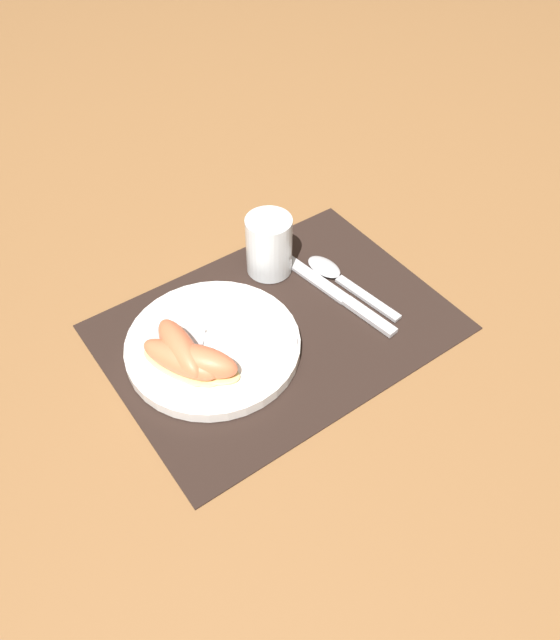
% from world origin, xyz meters
% --- Properties ---
extents(ground_plane, '(3.00, 3.00, 0.00)m').
position_xyz_m(ground_plane, '(0.00, 0.00, 0.00)').
color(ground_plane, olive).
extents(placemat, '(0.46, 0.33, 0.00)m').
position_xyz_m(placemat, '(0.00, 0.00, 0.00)').
color(placemat, black).
rests_on(placemat, ground_plane).
extents(plate, '(0.23, 0.23, 0.02)m').
position_xyz_m(plate, '(-0.09, 0.01, 0.01)').
color(plate, white).
rests_on(plate, placemat).
extents(juice_glass, '(0.07, 0.07, 0.09)m').
position_xyz_m(juice_glass, '(0.06, 0.10, 0.04)').
color(juice_glass, silver).
rests_on(juice_glass, placemat).
extents(knife, '(0.05, 0.22, 0.01)m').
position_xyz_m(knife, '(0.10, -0.00, 0.01)').
color(knife, '#BCBCC1').
rests_on(knife, placemat).
extents(spoon, '(0.05, 0.17, 0.01)m').
position_xyz_m(spoon, '(0.13, 0.03, 0.01)').
color(spoon, '#BCBCC1').
rests_on(spoon, placemat).
extents(fork, '(0.16, 0.14, 0.00)m').
position_xyz_m(fork, '(-0.09, 0.02, 0.02)').
color(fork, '#BCBCC1').
rests_on(fork, plate).
extents(citrus_wedge_0, '(0.05, 0.11, 0.04)m').
position_xyz_m(citrus_wedge_0, '(-0.14, 0.01, 0.04)').
color(citrus_wedge_0, '#F4DB84').
rests_on(citrus_wedge_0, plate).
extents(citrus_wedge_1, '(0.08, 0.12, 0.03)m').
position_xyz_m(citrus_wedge_1, '(-0.15, -0.00, 0.03)').
color(citrus_wedge_1, '#F4DB84').
rests_on(citrus_wedge_1, plate).
extents(citrus_wedge_2, '(0.10, 0.11, 0.04)m').
position_xyz_m(citrus_wedge_2, '(-0.13, -0.02, 0.04)').
color(citrus_wedge_2, '#F4DB84').
rests_on(citrus_wedge_2, plate).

